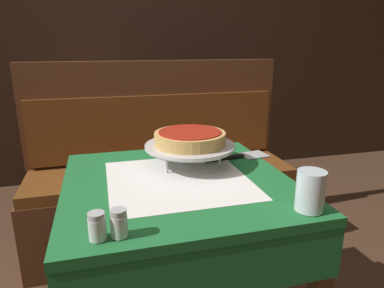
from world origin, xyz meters
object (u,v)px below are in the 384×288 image
(pizza_server, at_px, (239,157))
(salt_shaker, at_px, (97,226))
(pepper_shaker, at_px, (119,223))
(booth_bench, at_px, (162,191))
(dining_table_front, at_px, (178,209))
(dining_table_rear, at_px, (102,119))
(condiment_caddy, at_px, (103,102))
(water_glass_near, at_px, (310,191))
(pizza_pan_stand, at_px, (190,147))
(deep_dish_pizza, at_px, (190,138))

(pizza_server, distance_m, salt_shaker, 0.73)
(salt_shaker, distance_m, pepper_shaker, 0.05)
(pizza_server, bearing_deg, booth_bench, 107.45)
(dining_table_front, relative_size, pepper_shaker, 10.79)
(salt_shaker, height_order, pepper_shaker, pepper_shaker)
(dining_table_rear, height_order, condiment_caddy, condiment_caddy)
(booth_bench, relative_size, salt_shaker, 22.33)
(pizza_server, bearing_deg, dining_table_front, -151.01)
(booth_bench, bearing_deg, salt_shaker, -107.17)
(water_glass_near, distance_m, condiment_caddy, 1.93)
(dining_table_front, xyz_separation_m, pepper_shaker, (-0.22, -0.32, 0.15))
(pepper_shaker, bearing_deg, water_glass_near, 0.09)
(water_glass_near, bearing_deg, pizza_server, 91.20)
(pizza_pan_stand, distance_m, condiment_caddy, 1.45)
(dining_table_rear, xyz_separation_m, salt_shaker, (-0.03, -1.89, 0.14))
(water_glass_near, bearing_deg, pizza_pan_stand, 117.29)
(booth_bench, xyz_separation_m, water_glass_near, (0.22, -1.14, 0.47))
(water_glass_near, distance_m, pepper_shaker, 0.52)
(condiment_caddy, bearing_deg, pepper_shaker, -90.02)
(pizza_pan_stand, distance_m, water_glass_near, 0.49)
(dining_table_front, bearing_deg, pepper_shaker, -124.45)
(deep_dish_pizza, bearing_deg, pizza_server, 9.77)
(pepper_shaker, xyz_separation_m, condiment_caddy, (0.00, 1.86, -0.00))
(dining_table_front, distance_m, pepper_shaker, 0.41)
(deep_dish_pizza, distance_m, condiment_caddy, 1.46)
(booth_bench, distance_m, salt_shaker, 1.27)
(dining_table_rear, relative_size, deep_dish_pizza, 2.78)
(dining_table_front, bearing_deg, pizza_pan_stand, 58.80)
(booth_bench, bearing_deg, pizza_server, -72.55)
(booth_bench, bearing_deg, pizza_pan_stand, -90.75)
(dining_table_front, height_order, condiment_caddy, condiment_caddy)
(deep_dish_pizza, bearing_deg, pepper_shaker, -123.56)
(dining_table_front, distance_m, dining_table_rear, 1.60)
(water_glass_near, bearing_deg, deep_dish_pizza, 117.29)
(water_glass_near, distance_m, salt_shaker, 0.57)
(dining_table_front, bearing_deg, deep_dish_pizza, 58.80)
(booth_bench, xyz_separation_m, pizza_pan_stand, (-0.01, -0.70, 0.48))
(booth_bench, bearing_deg, pepper_shaker, -104.82)
(dining_table_front, relative_size, condiment_caddy, 4.71)
(pizza_pan_stand, height_order, pizza_server, pizza_pan_stand)
(pizza_pan_stand, xyz_separation_m, pepper_shaker, (-0.29, -0.44, -0.04))
(water_glass_near, height_order, pepper_shaker, water_glass_near)
(deep_dish_pizza, relative_size, condiment_caddy, 1.65)
(pepper_shaker, distance_m, condiment_caddy, 1.86)
(dining_table_front, height_order, pizza_server, pizza_server)
(dining_table_rear, bearing_deg, salt_shaker, -91.03)
(booth_bench, relative_size, condiment_caddy, 9.52)
(pizza_server, relative_size, salt_shaker, 4.08)
(water_glass_near, bearing_deg, dining_table_rear, 105.76)
(dining_table_front, bearing_deg, water_glass_near, -46.18)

